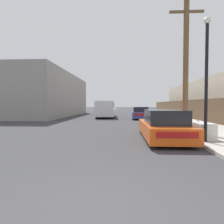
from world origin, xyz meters
name	(u,v)px	position (x,y,z in m)	size (l,w,h in m)	color
ground_plane	(95,214)	(0.00, 0.00, 0.00)	(220.00, 220.00, 0.00)	#38383A
sidewalk_curb	(161,116)	(5.30, 23.50, 0.06)	(4.20, 63.00, 0.12)	#ADA89E
discarded_fridge	(199,130)	(3.72, 6.15, 0.45)	(0.82, 1.82, 0.68)	white
parked_sports_car_red	(163,126)	(2.18, 6.18, 0.59)	(1.80, 4.73, 1.32)	#E05114
car_parked_mid	(141,113)	(2.22, 18.57, 0.60)	(1.92, 4.10, 1.28)	#2D478C
pickup_truck	(106,110)	(-1.63, 20.06, 0.95)	(2.12, 5.31, 1.92)	silver
utility_pole	(186,63)	(3.72, 8.19, 3.76)	(1.80, 0.28, 7.04)	brown
street_lamp	(207,70)	(3.54, 5.04, 2.85)	(0.26, 0.26, 4.71)	black
wooden_fence	(184,109)	(7.25, 20.14, 1.06)	(0.08, 37.51, 1.88)	brown
building_left_block	(48,95)	(-9.99, 24.32, 2.82)	(7.00, 18.79, 5.63)	gray
building_right_house	(212,99)	(11.90, 23.94, 2.20)	(6.00, 21.91, 4.39)	beige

